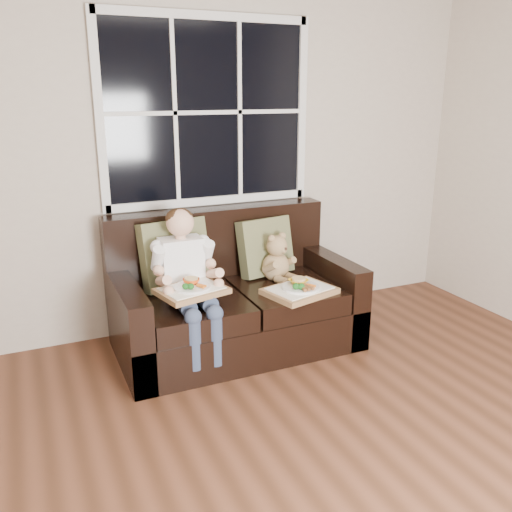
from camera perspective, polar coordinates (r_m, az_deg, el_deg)
name	(u,v)px	position (r m, az deg, el deg)	size (l,w,h in m)	color
room_walls	(444,156)	(1.95, 19.16, 9.89)	(4.52, 5.02, 2.71)	#C2B4A1
window_back	(208,112)	(4.13, -5.12, 14.83)	(1.62, 0.04, 1.37)	black
loveseat	(233,304)	(3.98, -2.42, -5.04)	(1.70, 0.92, 0.96)	black
pillow_left	(175,254)	(3.88, -8.56, 0.18)	(0.52, 0.30, 0.50)	#5C613C
pillow_right	(265,247)	(4.12, 0.99, 0.99)	(0.46, 0.27, 0.44)	#5C613C
child	(186,270)	(3.64, -7.37, -1.47)	(0.41, 0.61, 0.93)	white
teddy_bear	(277,261)	(4.01, 2.18, -0.50)	(0.26, 0.30, 0.37)	#A18655
tray_left	(192,289)	(3.53, -6.79, -3.50)	(0.48, 0.41, 0.10)	#976E44
tray_right	(300,289)	(3.78, 4.62, -3.53)	(0.53, 0.45, 0.10)	#976E44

